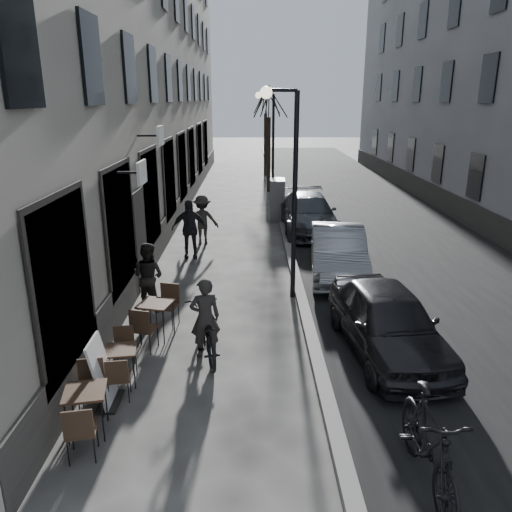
{
  "coord_description": "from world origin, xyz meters",
  "views": [
    {
      "loc": [
        -1.06,
        -5.79,
        4.83
      ],
      "look_at": [
        -0.95,
        3.75,
        1.8
      ],
      "focal_mm": 35.0,
      "sensor_mm": 36.0,
      "label": 1
    }
  ],
  "objects_px": {
    "pedestrian_near": "(148,276)",
    "pedestrian_mid": "(202,220)",
    "car_mid": "(338,252)",
    "car_near": "(388,321)",
    "streetlamp_near": "(288,172)",
    "streetlamp_far": "(270,136)",
    "car_far": "(308,213)",
    "tree_far": "(266,101)",
    "moped": "(429,444)",
    "tree_near": "(269,102)",
    "bistro_set_a": "(86,407)",
    "sign_board": "(104,378)",
    "bistro_set_c": "(156,316)",
    "utility_cabinet": "(277,199)",
    "bistro_set_b": "(121,362)",
    "bicycle": "(206,333)",
    "pedestrian_far": "(189,229)"
  },
  "relations": [
    {
      "from": "pedestrian_near",
      "to": "pedestrian_mid",
      "type": "distance_m",
      "value": 5.64
    },
    {
      "from": "car_mid",
      "to": "car_near",
      "type": "bearing_deg",
      "value": -81.6
    },
    {
      "from": "streetlamp_near",
      "to": "streetlamp_far",
      "type": "xyz_separation_m",
      "value": [
        0.0,
        12.0,
        0.0
      ]
    },
    {
      "from": "pedestrian_near",
      "to": "car_far",
      "type": "bearing_deg",
      "value": -97.84
    },
    {
      "from": "tree_far",
      "to": "pedestrian_mid",
      "type": "xyz_separation_m",
      "value": [
        -2.62,
        -16.11,
        -3.82
      ]
    },
    {
      "from": "car_far",
      "to": "moped",
      "type": "relative_size",
      "value": 2.23
    },
    {
      "from": "tree_near",
      "to": "bistro_set_a",
      "type": "height_order",
      "value": "tree_near"
    },
    {
      "from": "sign_board",
      "to": "pedestrian_mid",
      "type": "distance_m",
      "value": 9.55
    },
    {
      "from": "bistro_set_c",
      "to": "utility_cabinet",
      "type": "distance_m",
      "value": 11.17
    },
    {
      "from": "bistro_set_a",
      "to": "utility_cabinet",
      "type": "bearing_deg",
      "value": 65.55
    },
    {
      "from": "bistro_set_a",
      "to": "bistro_set_b",
      "type": "height_order",
      "value": "bistro_set_a"
    },
    {
      "from": "bistro_set_c",
      "to": "utility_cabinet",
      "type": "relative_size",
      "value": 0.97
    },
    {
      "from": "car_far",
      "to": "pedestrian_near",
      "type": "bearing_deg",
      "value": -122.91
    },
    {
      "from": "streetlamp_far",
      "to": "bistro_set_c",
      "type": "relative_size",
      "value": 3.13
    },
    {
      "from": "pedestrian_near",
      "to": "pedestrian_mid",
      "type": "relative_size",
      "value": 0.96
    },
    {
      "from": "bistro_set_b",
      "to": "car_mid",
      "type": "relative_size",
      "value": 0.33
    },
    {
      "from": "pedestrian_near",
      "to": "tree_near",
      "type": "bearing_deg",
      "value": -77.72
    },
    {
      "from": "bicycle",
      "to": "pedestrian_near",
      "type": "height_order",
      "value": "pedestrian_near"
    },
    {
      "from": "streetlamp_far",
      "to": "tree_far",
      "type": "xyz_separation_m",
      "value": [
        0.07,
        9.0,
        1.5
      ]
    },
    {
      "from": "streetlamp_far",
      "to": "pedestrian_mid",
      "type": "distance_m",
      "value": 7.9
    },
    {
      "from": "streetlamp_far",
      "to": "bicycle",
      "type": "xyz_separation_m",
      "value": [
        -1.77,
        -15.03,
        -2.67
      ]
    },
    {
      "from": "pedestrian_far",
      "to": "car_far",
      "type": "xyz_separation_m",
      "value": [
        4.1,
        3.28,
        -0.24
      ]
    },
    {
      "from": "streetlamp_far",
      "to": "pedestrian_mid",
      "type": "relative_size",
      "value": 3.0
    },
    {
      "from": "utility_cabinet",
      "to": "sign_board",
      "type": "bearing_deg",
      "value": -102.56
    },
    {
      "from": "tree_far",
      "to": "bistro_set_b",
      "type": "bearing_deg",
      "value": -97.37
    },
    {
      "from": "streetlamp_near",
      "to": "pedestrian_far",
      "type": "distance_m",
      "value": 4.88
    },
    {
      "from": "streetlamp_far",
      "to": "pedestrian_far",
      "type": "relative_size",
      "value": 2.74
    },
    {
      "from": "sign_board",
      "to": "car_near",
      "type": "xyz_separation_m",
      "value": [
        5.08,
        1.67,
        0.21
      ]
    },
    {
      "from": "tree_near",
      "to": "car_near",
      "type": "relative_size",
      "value": 1.43
    },
    {
      "from": "streetlamp_near",
      "to": "bistro_set_c",
      "type": "relative_size",
      "value": 3.13
    },
    {
      "from": "streetlamp_near",
      "to": "moped",
      "type": "bearing_deg",
      "value": -78.09
    },
    {
      "from": "pedestrian_near",
      "to": "streetlamp_far",
      "type": "bearing_deg",
      "value": -80.17
    },
    {
      "from": "car_far",
      "to": "streetlamp_far",
      "type": "bearing_deg",
      "value": 102.77
    },
    {
      "from": "utility_cabinet",
      "to": "car_mid",
      "type": "relative_size",
      "value": 0.4
    },
    {
      "from": "sign_board",
      "to": "pedestrian_far",
      "type": "relative_size",
      "value": 0.62
    },
    {
      "from": "sign_board",
      "to": "pedestrian_mid",
      "type": "bearing_deg",
      "value": 85.07
    },
    {
      "from": "streetlamp_near",
      "to": "sign_board",
      "type": "distance_m",
      "value": 6.28
    },
    {
      "from": "bistro_set_a",
      "to": "bistro_set_c",
      "type": "bearing_deg",
      "value": 71.36
    },
    {
      "from": "bistro_set_b",
      "to": "pedestrian_near",
      "type": "xyz_separation_m",
      "value": [
        -0.15,
        3.31,
        0.41
      ]
    },
    {
      "from": "car_near",
      "to": "car_mid",
      "type": "relative_size",
      "value": 0.96
    },
    {
      "from": "tree_near",
      "to": "pedestrian_far",
      "type": "height_order",
      "value": "tree_near"
    },
    {
      "from": "bicycle",
      "to": "pedestrian_mid",
      "type": "relative_size",
      "value": 1.11
    },
    {
      "from": "pedestrian_near",
      "to": "streetlamp_near",
      "type": "bearing_deg",
      "value": -143.75
    },
    {
      "from": "pedestrian_near",
      "to": "car_far",
      "type": "relative_size",
      "value": 0.34
    },
    {
      "from": "tree_near",
      "to": "pedestrian_near",
      "type": "bearing_deg",
      "value": -102.16
    },
    {
      "from": "bistro_set_c",
      "to": "streetlamp_far",
      "type": "bearing_deg",
      "value": 92.39
    },
    {
      "from": "car_near",
      "to": "bicycle",
      "type": "bearing_deg",
      "value": 175.86
    },
    {
      "from": "streetlamp_near",
      "to": "bistro_set_b",
      "type": "xyz_separation_m",
      "value": [
        -3.16,
        -4.01,
        -2.75
      ]
    },
    {
      "from": "bistro_set_c",
      "to": "tree_far",
      "type": "bearing_deg",
      "value": 96.57
    },
    {
      "from": "bicycle",
      "to": "pedestrian_mid",
      "type": "xyz_separation_m",
      "value": [
        -0.78,
        7.92,
        0.35
      ]
    }
  ]
}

